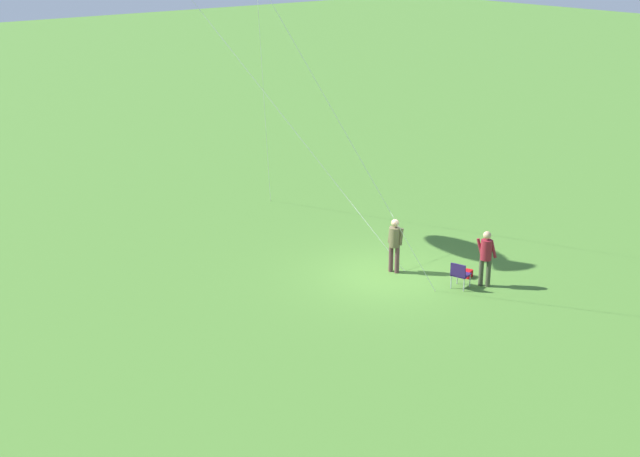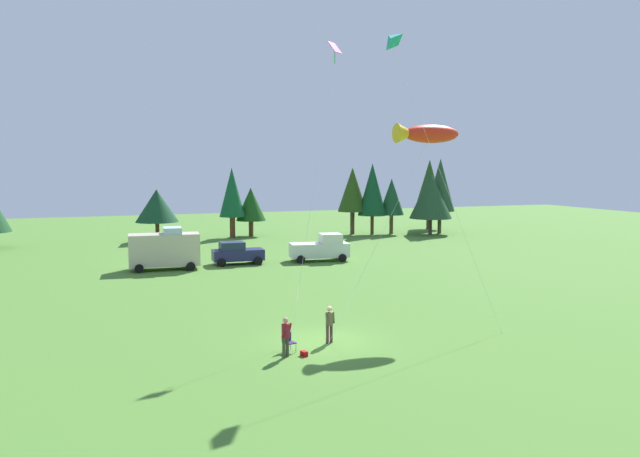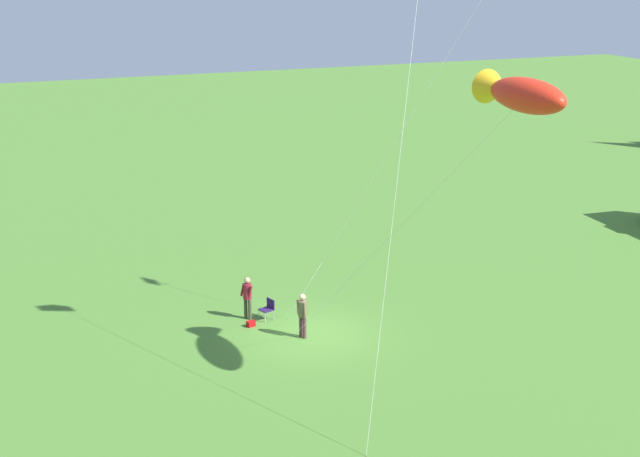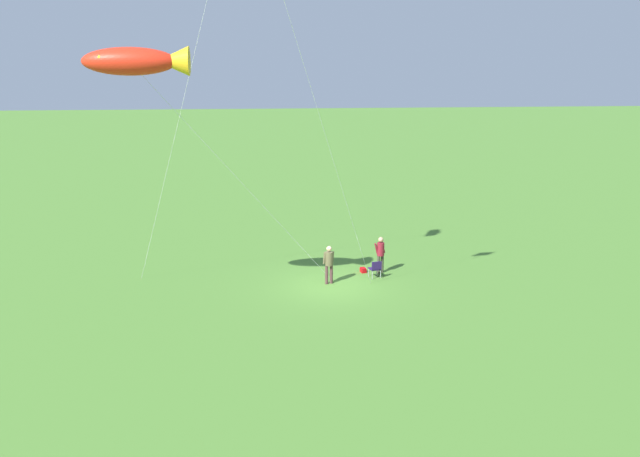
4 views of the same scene
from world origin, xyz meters
The scene contains 5 objects.
ground_plane centered at (0.00, 0.00, 0.00)m, with size 160.00×160.00×0.00m, color #48782D.
person_kite_flyer centered at (0.11, -0.34, 1.02)m, with size 0.54×0.42×1.74m.
folding_chair centered at (-2.08, -0.95, 0.49)m, with size 0.60×0.60×0.82m.
person_spectator centered at (-2.42, -1.69, 1.02)m, with size 0.59×0.48×1.74m.
backpack_on_grass centered at (-1.63, -1.82, 0.11)m, with size 0.32×0.22×0.22m, color #BB0D11.
Camera 1 is at (-18.63, 17.68, 10.39)m, focal length 50.00 mm.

